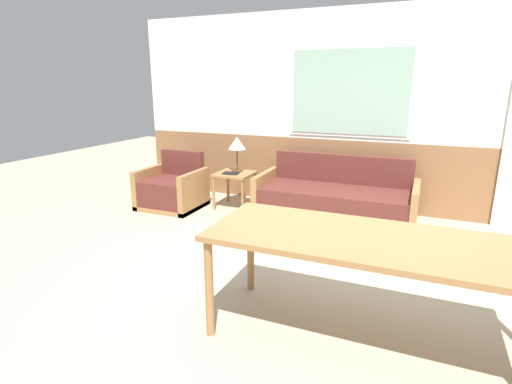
% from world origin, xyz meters
% --- Properties ---
extents(ground_plane, '(16.00, 16.00, 0.00)m').
position_xyz_m(ground_plane, '(0.00, 0.00, 0.00)').
color(ground_plane, '#B2A58C').
extents(wall_back, '(7.20, 0.09, 2.70)m').
position_xyz_m(wall_back, '(-0.02, 2.63, 1.36)').
color(wall_back, '#8E603D').
rests_on(wall_back, ground_plane).
extents(couch, '(2.01, 0.85, 0.81)m').
position_xyz_m(couch, '(-0.38, 2.00, 0.25)').
color(couch, '#9E7042').
rests_on(couch, ground_plane).
extents(armchair, '(0.84, 0.73, 0.78)m').
position_xyz_m(armchair, '(-2.65, 1.65, 0.25)').
color(armchair, '#9E7042').
rests_on(armchair, ground_plane).
extents(side_table, '(0.51, 0.51, 0.51)m').
position_xyz_m(side_table, '(-1.81, 1.98, 0.42)').
color(side_table, '#9E7042').
rests_on(side_table, ground_plane).
extents(table_lamp, '(0.25, 0.25, 0.50)m').
position_xyz_m(table_lamp, '(-1.81, 2.07, 0.90)').
color(table_lamp, '#4C3823').
rests_on(table_lamp, side_table).
extents(book_stack, '(0.22, 0.17, 0.02)m').
position_xyz_m(book_stack, '(-1.83, 1.90, 0.52)').
color(book_stack, black).
rests_on(book_stack, side_table).
extents(dining_table, '(2.15, 0.84, 0.76)m').
position_xyz_m(dining_table, '(0.36, -0.45, 0.70)').
color(dining_table, '#9E7042').
rests_on(dining_table, ground_plane).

